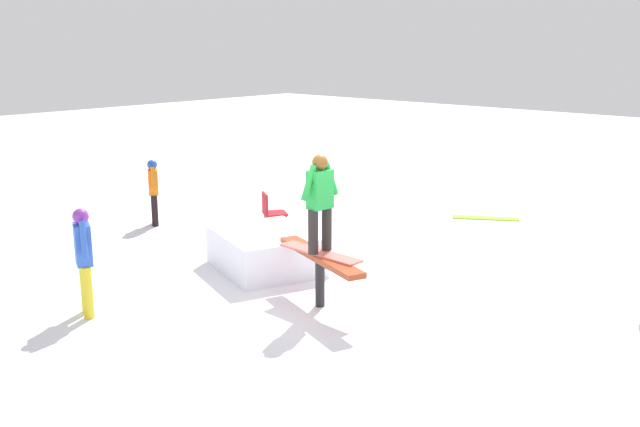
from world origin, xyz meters
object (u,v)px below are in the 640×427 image
at_px(bystander_blue, 84,256).
at_px(folding_chair, 273,216).
at_px(bystander_orange, 153,189).
at_px(main_rider_on_rail, 320,205).
at_px(loose_snowboard_lime, 486,218).
at_px(rail_feature, 320,262).

height_order(bystander_blue, folding_chair, bystander_blue).
height_order(bystander_orange, folding_chair, bystander_orange).
relative_size(main_rider_on_rail, folding_chair, 1.66).
relative_size(bystander_blue, loose_snowboard_lime, 1.09).
distance_m(rail_feature, bystander_blue, 3.33).
xyz_separation_m(rail_feature, folding_chair, (-3.27, 2.24, -0.26)).
bearing_deg(main_rider_on_rail, bystander_orange, 171.39).
xyz_separation_m(bystander_orange, loose_snowboard_lime, (4.97, 5.14, -0.77)).
relative_size(main_rider_on_rail, bystander_blue, 0.93).
relative_size(rail_feature, folding_chair, 2.38).
xyz_separation_m(loose_snowboard_lime, folding_chair, (-2.47, -4.10, 0.40)).
relative_size(bystander_blue, bystander_orange, 1.12).
distance_m(main_rider_on_rail, bystander_blue, 3.39).
relative_size(main_rider_on_rail, loose_snowboard_lime, 1.02).
height_order(main_rider_on_rail, bystander_blue, main_rider_on_rail).
relative_size(rail_feature, main_rider_on_rail, 1.44).
relative_size(bystander_blue, folding_chair, 1.77).
height_order(main_rider_on_rail, loose_snowboard_lime, main_rider_on_rail).
bearing_deg(bystander_blue, loose_snowboard_lime, -74.25).
bearing_deg(folding_chair, bystander_blue, 134.79).
bearing_deg(main_rider_on_rail, rail_feature, 0.00).
bearing_deg(main_rider_on_rail, bystander_blue, -129.16).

